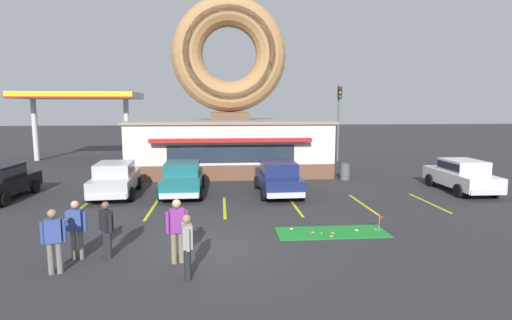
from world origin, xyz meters
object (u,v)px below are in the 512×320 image
at_px(pedestrian_hooded_kid, 76,227).
at_px(pedestrian_leather_jacket_man, 177,228).
at_px(car_silver, 115,177).
at_px(pedestrian_clipboard_woman, 106,227).
at_px(traffic_light_pole, 339,113).
at_px(putting_flag_pin, 380,220).
at_px(trash_bin, 345,171).
at_px(car_white, 462,174).
at_px(car_navy, 278,176).
at_px(golf_ball, 322,233).
at_px(car_teal, 183,177).
at_px(pedestrian_beanie_man, 187,244).
at_px(pedestrian_blue_sweater_man, 54,238).

height_order(pedestrian_hooded_kid, pedestrian_leather_jacket_man, pedestrian_leather_jacket_man).
xyz_separation_m(car_silver, pedestrian_leather_jacket_man, (3.82, -8.64, 0.12)).
height_order(pedestrian_hooded_kid, pedestrian_clipboard_woman, pedestrian_hooded_kid).
bearing_deg(traffic_light_pole, putting_flag_pin, -101.97).
xyz_separation_m(pedestrian_hooded_kid, trash_bin, (11.17, 11.22, -0.42)).
relative_size(car_white, pedestrian_hooded_kid, 2.77).
bearing_deg(car_navy, pedestrian_clipboard_woman, -127.71).
height_order(golf_ball, car_white, car_white).
bearing_deg(car_navy, traffic_light_pole, 60.60).
distance_m(car_teal, traffic_light_pole, 15.54).
height_order(pedestrian_hooded_kid, trash_bin, pedestrian_hooded_kid).
relative_size(car_navy, pedestrian_beanie_man, 2.82).
distance_m(golf_ball, pedestrian_leather_jacket_man, 5.02).
bearing_deg(putting_flag_pin, pedestrian_leather_jacket_man, -162.43).
xyz_separation_m(pedestrian_blue_sweater_man, trash_bin, (11.38, 12.18, -0.43)).
relative_size(pedestrian_hooded_kid, traffic_light_pole, 0.29).
height_order(car_silver, car_navy, same).
height_order(putting_flag_pin, trash_bin, trash_bin).
xyz_separation_m(golf_ball, car_silver, (-8.32, 6.63, 0.82)).
bearing_deg(pedestrian_leather_jacket_man, car_silver, 113.85).
xyz_separation_m(pedestrian_hooded_kid, traffic_light_pole, (13.00, 18.83, 2.79)).
xyz_separation_m(putting_flag_pin, pedestrian_blue_sweater_man, (-9.54, -2.50, 0.49)).
relative_size(car_white, car_teal, 1.01).
xyz_separation_m(golf_ball, traffic_light_pole, (5.69, 17.35, 3.66)).
xyz_separation_m(golf_ball, pedestrian_hooded_kid, (-7.31, -1.48, 0.87)).
bearing_deg(car_white, pedestrian_clipboard_woman, -153.69).
relative_size(pedestrian_hooded_kid, pedestrian_leather_jacket_man, 0.94).
distance_m(golf_ball, car_white, 10.58).
xyz_separation_m(putting_flag_pin, car_navy, (-2.58, 6.21, 0.43)).
distance_m(golf_ball, car_teal, 8.39).
distance_m(pedestrian_hooded_kid, pedestrian_beanie_man, 3.53).
bearing_deg(pedestrian_blue_sweater_man, car_silver, 95.02).
bearing_deg(golf_ball, car_silver, 141.47).
relative_size(pedestrian_leather_jacket_man, trash_bin, 1.81).
bearing_deg(pedestrian_hooded_kid, car_navy, 48.91).
bearing_deg(pedestrian_beanie_man, car_silver, 113.30).
bearing_deg(car_navy, car_silver, 177.32).
distance_m(car_silver, car_navy, 7.77).
height_order(pedestrian_clipboard_woman, pedestrian_beanie_man, pedestrian_beanie_man).
height_order(pedestrian_blue_sweater_man, pedestrian_beanie_man, pedestrian_blue_sweater_man).
xyz_separation_m(putting_flag_pin, pedestrian_beanie_man, (-6.17, -3.11, 0.46)).
height_order(pedestrian_hooded_kid, traffic_light_pole, traffic_light_pole).
xyz_separation_m(car_silver, traffic_light_pole, (14.01, 10.72, 2.84)).
bearing_deg(golf_ball, car_teal, 128.02).
height_order(car_navy, pedestrian_leather_jacket_man, pedestrian_leather_jacket_man).
bearing_deg(pedestrian_leather_jacket_man, traffic_light_pole, 62.25).
distance_m(golf_ball, traffic_light_pole, 18.62).
relative_size(pedestrian_blue_sweater_man, pedestrian_clipboard_woman, 1.04).
distance_m(car_white, car_teal, 13.79).
relative_size(golf_ball, traffic_light_pole, 0.01).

